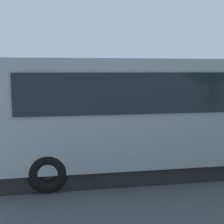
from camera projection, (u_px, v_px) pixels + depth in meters
The scene contains 12 objects.
ground_plane at pixel (157, 137), 13.63m from camera, with size 80.00×80.00×0.00m, color #4C4C51.
tour_bus at pixel (177, 115), 9.00m from camera, with size 10.81×3.31×3.25m.
spectator_far_left at pixel (186, 117), 12.27m from camera, with size 0.57×0.33×1.80m.
spectator_left at pixel (156, 119), 12.11m from camera, with size 0.58×0.35×1.76m.
spectator_centre at pixel (129, 120), 11.65m from camera, with size 0.58×0.38×1.79m.
spectator_right at pixel (100, 121), 11.73m from camera, with size 0.58×0.35×1.70m.
parked_motorcycle_silver at pixel (179, 136), 11.61m from camera, with size 2.05×0.58×0.99m.
stunt_motorcycle at pixel (68, 108), 15.83m from camera, with size 1.97×0.58×1.79m.
bay_line_b at pixel (191, 127), 16.14m from camera, with size 0.15×4.43×0.01m.
bay_line_c at pixel (138, 129), 15.42m from camera, with size 0.14×3.87×0.01m.
bay_line_d at pixel (80, 132), 14.70m from camera, with size 0.15×4.59×0.01m.
bay_line_e at pixel (15, 135), 13.97m from camera, with size 0.14×4.02×0.01m.
Camera 1 is at (5.27, 12.43, 2.98)m, focal length 49.09 mm.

